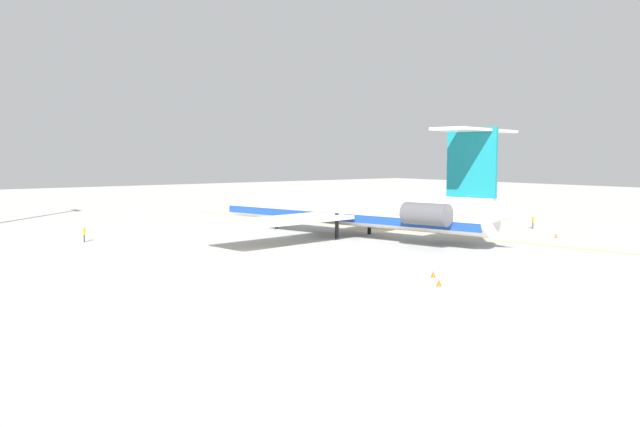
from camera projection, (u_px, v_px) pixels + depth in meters
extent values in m
plane|color=#ADADA8|center=(379.00, 231.00, 83.87)|extent=(293.98, 293.98, 0.00)
cylinder|color=silver|center=(345.00, 208.00, 78.16)|extent=(39.34, 12.69, 4.20)
cone|color=silver|center=(238.00, 201.00, 90.75)|extent=(5.15, 4.89, 4.03)
cone|color=silver|center=(493.00, 215.00, 65.54)|extent=(6.76, 4.82, 3.57)
cube|color=#19429E|center=(345.00, 216.00, 78.25)|extent=(38.50, 12.58, 0.92)
cube|color=silver|center=(281.00, 220.00, 70.51)|extent=(8.53, 18.14, 0.42)
cube|color=silver|center=(388.00, 208.00, 87.07)|extent=(11.80, 18.68, 0.42)
cylinder|color=#515156|center=(426.00, 214.00, 66.88)|extent=(5.65, 3.52, 2.44)
cube|color=silver|center=(430.00, 214.00, 67.44)|extent=(3.37, 1.99, 0.50)
cylinder|color=#515156|center=(456.00, 210.00, 72.04)|extent=(5.65, 3.52, 2.44)
cube|color=silver|center=(453.00, 210.00, 71.48)|extent=(3.37, 1.99, 0.50)
cube|color=teal|center=(472.00, 163.00, 66.72)|extent=(5.64, 1.65, 7.44)
cube|color=silver|center=(461.00, 129.00, 63.55)|extent=(5.18, 6.84, 0.29)
cube|color=silver|center=(490.00, 131.00, 68.70)|extent=(5.18, 6.84, 0.29)
cylinder|color=black|center=(276.00, 217.00, 86.03)|extent=(0.46, 0.46, 3.18)
cylinder|color=black|center=(337.00, 226.00, 74.93)|extent=(0.46, 0.46, 3.18)
cylinder|color=black|center=(369.00, 222.00, 80.06)|extent=(0.46, 0.46, 3.18)
cylinder|color=black|center=(347.00, 212.00, 106.94)|extent=(0.11, 0.11, 0.86)
cylinder|color=black|center=(346.00, 212.00, 107.01)|extent=(0.11, 0.11, 0.86)
cylinder|color=gray|center=(346.00, 208.00, 106.91)|extent=(0.29, 0.29, 0.68)
sphere|color=brown|center=(346.00, 205.00, 106.86)|extent=(0.27, 0.27, 0.27)
cylinder|color=gray|center=(347.00, 208.00, 106.81)|extent=(0.08, 0.08, 0.58)
cylinder|color=gray|center=(345.00, 208.00, 107.00)|extent=(0.08, 0.08, 0.58)
cylinder|color=black|center=(84.00, 238.00, 72.87)|extent=(0.11, 0.11, 0.86)
cylinder|color=black|center=(84.00, 239.00, 72.73)|extent=(0.11, 0.11, 0.86)
cylinder|color=yellow|center=(84.00, 232.00, 72.73)|extent=(0.29, 0.29, 0.68)
sphere|color=tan|center=(84.00, 228.00, 72.69)|extent=(0.27, 0.27, 0.27)
cylinder|color=yellow|center=(84.00, 231.00, 72.90)|extent=(0.08, 0.08, 0.58)
cylinder|color=yellow|center=(84.00, 232.00, 72.56)|extent=(0.08, 0.08, 0.58)
cylinder|color=black|center=(533.00, 226.00, 86.34)|extent=(0.10, 0.10, 0.85)
cylinder|color=black|center=(533.00, 226.00, 86.47)|extent=(0.10, 0.10, 0.85)
cylinder|color=orange|center=(533.00, 220.00, 86.34)|extent=(0.28, 0.28, 0.67)
sphere|color=tan|center=(533.00, 217.00, 86.29)|extent=(0.26, 0.26, 0.26)
cylinder|color=orange|center=(533.00, 220.00, 86.16)|extent=(0.08, 0.08, 0.57)
cylinder|color=orange|center=(533.00, 220.00, 86.50)|extent=(0.08, 0.08, 0.57)
cone|color=#EA590F|center=(556.00, 236.00, 76.60)|extent=(0.40, 0.40, 0.55)
cone|color=#EA590F|center=(439.00, 283.00, 48.08)|extent=(0.40, 0.40, 0.55)
cone|color=#EA590F|center=(433.00, 274.00, 51.55)|extent=(0.40, 0.40, 0.55)
cube|color=gold|center=(395.00, 231.00, 83.77)|extent=(83.72, 15.78, 0.01)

